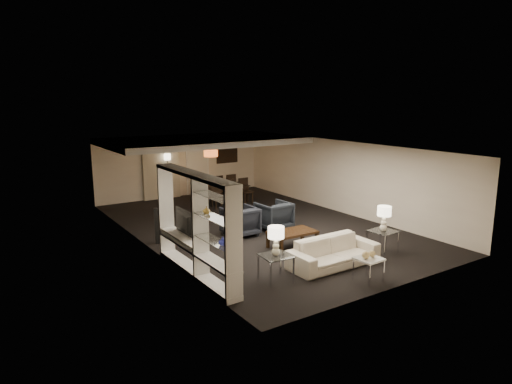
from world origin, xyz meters
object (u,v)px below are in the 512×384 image
at_px(vase_amber, 207,210).
at_px(chair_nm, 232,193).
at_px(side_table_right, 383,242).
at_px(chair_fr, 229,186).
at_px(television, 182,223).
at_px(floor_lamp, 168,177).
at_px(chair_fm, 216,187).
at_px(coffee_table, 292,239).
at_px(chair_fl, 202,189).
at_px(table_lamp_left, 276,241).
at_px(sofa, 334,252).
at_px(armchair_left, 240,221).
at_px(table_lamp_right, 384,219).
at_px(chair_nr, 246,191).
at_px(dining_table, 224,194).
at_px(floor_speaker, 156,226).
at_px(pendant_light, 211,153).
at_px(chair_nl, 218,195).
at_px(side_table_left, 276,268).
at_px(vase_blue, 223,241).
at_px(armchair_right, 274,215).
at_px(marble_table, 368,269).

height_order(vase_amber, chair_nm, vase_amber).
bearing_deg(side_table_right, chair_fr, 89.80).
distance_m(television, floor_lamp, 7.45).
bearing_deg(chair_fm, coffee_table, 78.26).
xyz_separation_m(television, chair_fl, (3.52, 5.95, -0.57)).
height_order(table_lamp_left, floor_lamp, floor_lamp).
relative_size(sofa, side_table_right, 3.64).
bearing_deg(armchair_left, coffee_table, 109.19).
height_order(coffee_table, floor_lamp, floor_lamp).
bearing_deg(sofa, table_lamp_right, -0.12).
relative_size(television, chair_nm, 1.07).
relative_size(chair_nr, chair_fm, 1.00).
relative_size(table_lamp_left, dining_table, 0.35).
xyz_separation_m(vase_amber, floor_speaker, (0.11, 3.24, -1.14)).
height_order(armchair_left, table_lamp_left, table_lamp_left).
height_order(pendant_light, table_lamp_left, pendant_light).
relative_size(coffee_table, table_lamp_right, 1.94).
relative_size(chair_nl, chair_fl, 1.00).
height_order(side_table_left, chair_nr, chair_nr).
relative_size(armchair_left, dining_table, 0.51).
bearing_deg(vase_amber, vase_blue, -90.00).
height_order(armchair_left, armchair_right, same).
relative_size(coffee_table, chair_fl, 1.31).
bearing_deg(dining_table, chair_nm, -82.48).
bearing_deg(chair_fm, table_lamp_right, 92.40).
distance_m(coffee_table, television, 3.13).
distance_m(chair_nm, chair_nr, 0.60).
relative_size(pendant_light, armchair_right, 0.56).
xyz_separation_m(armchair_right, chair_fl, (-0.07, 4.68, 0.05)).
xyz_separation_m(table_lamp_right, chair_nl, (-1.17, 6.68, -0.43)).
bearing_deg(pendant_light, side_table_right, -81.39).
height_order(table_lamp_left, chair_nl, table_lamp_left).
xyz_separation_m(pendant_light, sofa, (-0.59, -7.31, -1.59)).
relative_size(chair_nl, chair_fm, 1.00).
bearing_deg(floor_speaker, vase_blue, -75.56).
distance_m(sofa, chair_nl, 6.70).
height_order(armchair_right, table_lamp_left, table_lamp_left).
bearing_deg(side_table_right, dining_table, 94.46).
height_order(floor_speaker, chair_fm, floor_speaker).
height_order(pendant_light, table_lamp_right, pendant_light).
distance_m(chair_nr, chair_fr, 1.30).
xyz_separation_m(pendant_light, vase_blue, (-3.61, -7.33, -0.77)).
distance_m(chair_nm, chair_fr, 1.43).
relative_size(side_table_right, chair_nm, 0.65).
relative_size(television, dining_table, 0.56).
bearing_deg(floor_lamp, side_table_right, -76.76).
height_order(sofa, armchair_right, armchair_right).
relative_size(vase_blue, chair_nm, 0.18).
distance_m(table_lamp_right, vase_blue, 4.72).
xyz_separation_m(armchair_left, marble_table, (0.60, -4.40, -0.16)).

